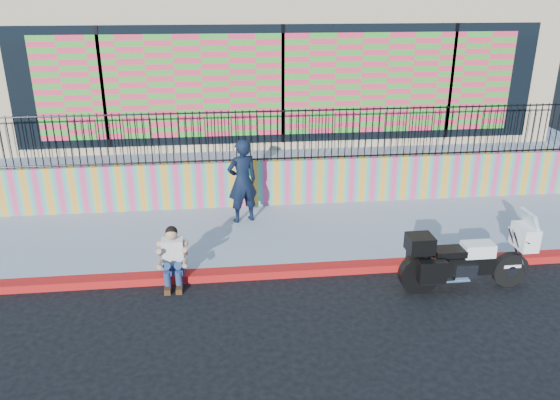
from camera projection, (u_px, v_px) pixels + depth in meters
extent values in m
plane|color=black|center=(308.00, 273.00, 10.26)|extent=(90.00, 90.00, 0.00)
cube|color=#A51A0B|center=(308.00, 270.00, 10.23)|extent=(16.00, 0.30, 0.15)
cube|color=#868FA1|center=(296.00, 233.00, 11.76)|extent=(16.00, 3.00, 0.15)
cube|color=#E73C76|center=(287.00, 182.00, 13.02)|extent=(16.00, 0.20, 1.10)
cube|color=#868FA1|center=(267.00, 133.00, 17.77)|extent=(16.00, 10.00, 1.25)
cube|color=tan|center=(267.00, 51.00, 16.64)|extent=(14.00, 8.00, 4.00)
cube|color=black|center=(283.00, 85.00, 13.06)|extent=(12.60, 0.04, 2.80)
cube|color=#F03556|center=(283.00, 85.00, 13.03)|extent=(11.48, 0.02, 2.40)
cylinder|color=black|center=(510.00, 270.00, 9.72)|extent=(0.65, 0.14, 0.65)
cylinder|color=black|center=(419.00, 275.00, 9.55)|extent=(0.65, 0.14, 0.65)
cube|color=black|center=(466.00, 264.00, 9.57)|extent=(0.93, 0.28, 0.33)
cube|color=silver|center=(463.00, 269.00, 9.60)|extent=(0.39, 0.33, 0.29)
cube|color=white|center=(478.00, 249.00, 9.49)|extent=(0.54, 0.31, 0.24)
cube|color=black|center=(449.00, 252.00, 9.45)|extent=(0.54, 0.33, 0.12)
cube|color=white|center=(525.00, 237.00, 9.51)|extent=(0.29, 0.51, 0.41)
cube|color=silver|center=(530.00, 220.00, 9.40)|extent=(0.18, 0.45, 0.33)
cube|color=black|center=(420.00, 244.00, 9.32)|extent=(0.43, 0.41, 0.29)
cube|color=black|center=(432.00, 272.00, 9.21)|extent=(0.47, 0.18, 0.39)
cube|color=black|center=(420.00, 256.00, 9.75)|extent=(0.47, 0.18, 0.39)
cube|color=white|center=(511.00, 265.00, 9.69)|extent=(0.31, 0.16, 0.06)
imported|color=black|center=(242.00, 181.00, 11.89)|extent=(0.79, 0.64, 1.87)
cube|color=navy|center=(174.00, 268.00, 9.97)|extent=(0.36, 0.28, 0.18)
cube|color=silver|center=(173.00, 252.00, 9.80)|extent=(0.38, 0.27, 0.54)
sphere|color=tan|center=(171.00, 234.00, 9.64)|extent=(0.21, 0.21, 0.21)
cube|color=#472814|center=(168.00, 289.00, 9.62)|extent=(0.11, 0.26, 0.10)
cube|color=#472814|center=(179.00, 289.00, 9.64)|extent=(0.11, 0.26, 0.10)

